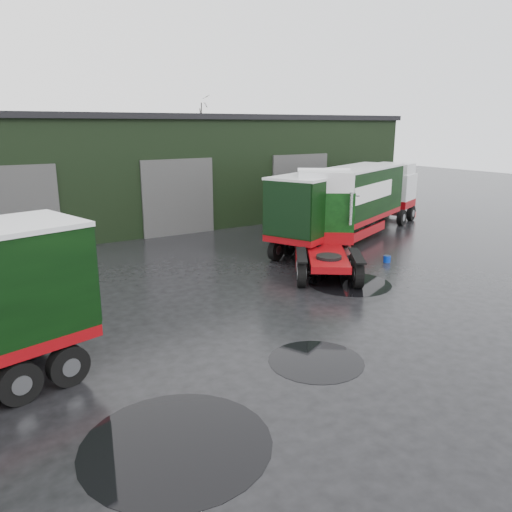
{
  "coord_description": "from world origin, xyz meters",
  "views": [
    {
      "loc": [
        -8.41,
        -10.51,
        5.72
      ],
      "look_at": [
        -0.35,
        2.43,
        1.7
      ],
      "focal_mm": 35.0,
      "sensor_mm": 36.0,
      "label": 1
    }
  ],
  "objects": [
    {
      "name": "wash_bucket",
      "position": [
        7.28,
        4.04,
        0.14
      ],
      "size": [
        0.36,
        0.36,
        0.29
      ],
      "primitive_type": "cylinder",
      "rotation": [
        0.0,
        0.0,
        -0.19
      ],
      "color": "#072BA4",
      "rests_on": "ground"
    },
    {
      "name": "warehouse",
      "position": [
        2.0,
        20.0,
        3.16
      ],
      "size": [
        32.4,
        12.4,
        6.3
      ],
      "color": "black",
      "rests_on": "ground"
    },
    {
      "name": "hero_tractor",
      "position": [
        4.24,
        4.5,
        1.95
      ],
      "size": [
        5.79,
        6.66,
        3.9
      ],
      "primitive_type": null,
      "rotation": [
        0.0,
        0.0,
        -0.62
      ],
      "color": "black",
      "rests_on": "ground"
    },
    {
      "name": "puddle_2",
      "position": [
        -5.42,
        -2.93,
        0.0
      ],
      "size": [
        3.57,
        3.57,
        0.01
      ],
      "primitive_type": "cylinder",
      "color": "black",
      "rests_on": "ground"
    },
    {
      "name": "puddle_1",
      "position": [
        3.89,
        2.64,
        0.0
      ],
      "size": [
        3.06,
        3.06,
        0.01
      ],
      "primitive_type": "cylinder",
      "color": "black",
      "rests_on": "ground"
    },
    {
      "name": "tree_back_b",
      "position": [
        10.0,
        30.0,
        3.75
      ],
      "size": [
        4.4,
        4.4,
        7.5
      ],
      "primitive_type": null,
      "color": "black",
      "rests_on": "ground"
    },
    {
      "name": "lorry_right",
      "position": [
        8.0,
        7.8,
        1.84
      ],
      "size": [
        13.77,
        7.89,
        3.68
      ],
      "primitive_type": null,
      "rotation": [
        0.0,
        0.0,
        -1.15
      ],
      "color": "silver",
      "rests_on": "ground"
    },
    {
      "name": "ground",
      "position": [
        0.0,
        0.0,
        0.0
      ],
      "size": [
        100.0,
        100.0,
        0.0
      ],
      "primitive_type": "plane",
      "color": "black"
    },
    {
      "name": "puddle_0",
      "position": [
        -1.12,
        -1.65,
        0.0
      ],
      "size": [
        2.4,
        2.4,
        0.01
      ],
      "primitive_type": "cylinder",
      "color": "black",
      "rests_on": "ground"
    }
  ]
}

